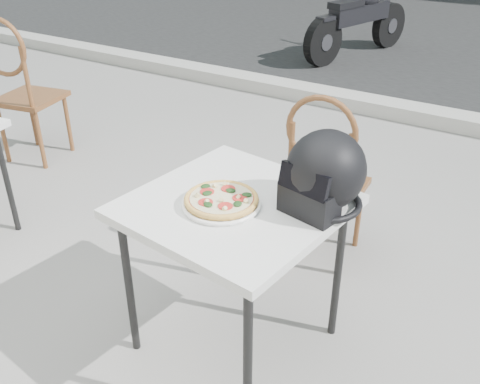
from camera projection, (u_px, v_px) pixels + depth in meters
The scene contains 10 objects.
ground at pixel (145, 297), 2.59m from camera, with size 80.00×80.00×0.00m, color gray.
street_asphalt at pixel (460, 26), 7.79m from camera, with size 30.00×8.00×0.00m, color black.
curb at pixel (364, 103), 4.79m from camera, with size 30.00×0.25×0.12m, color #A5A39A.
cafe_table_main at pixel (235, 216), 2.04m from camera, with size 0.83×0.83×0.70m.
plate at pixel (221, 204), 1.98m from camera, with size 0.36×0.36×0.02m.
pizza at pixel (221, 199), 1.97m from camera, with size 0.34×0.34×0.03m.
helmet at pixel (324, 175), 1.91m from camera, with size 0.34×0.35×0.30m.
cafe_chair_main at pixel (324, 171), 2.62m from camera, with size 0.38×0.38×0.94m.
cafe_chair_side at pixel (19, 83), 3.64m from camera, with size 0.47×0.47×1.04m.
motorcycle at pixel (359, 22), 6.21m from camera, with size 0.66×1.74×0.89m.
Camera 1 is at (1.44, -1.47, 1.72)m, focal length 40.00 mm.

